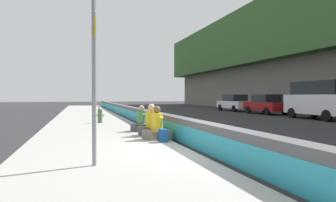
# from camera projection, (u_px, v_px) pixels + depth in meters

# --- Properties ---
(ground_plane) EXTENTS (160.00, 160.00, 0.00)m
(ground_plane) POSITION_uv_depth(u_px,v_px,m) (207.00, 155.00, 8.12)
(ground_plane) COLOR #2B2B2D
(ground_plane) RESTS_ON ground
(sidewalk_strip) EXTENTS (80.00, 4.40, 0.14)m
(sidewalk_strip) POSITION_uv_depth(u_px,v_px,m) (106.00, 158.00, 7.38)
(sidewalk_strip) COLOR #A8A59E
(sidewalk_strip) RESTS_ON ground_plane
(jersey_barrier) EXTENTS (76.00, 0.45, 0.85)m
(jersey_barrier) POSITION_uv_depth(u_px,v_px,m) (207.00, 139.00, 8.11)
(jersey_barrier) COLOR #545456
(jersey_barrier) RESTS_ON ground_plane
(route_sign_post) EXTENTS (0.44, 0.09, 3.60)m
(route_sign_post) POSITION_uv_depth(u_px,v_px,m) (94.00, 64.00, 6.21)
(route_sign_post) COLOR gray
(route_sign_post) RESTS_ON sidewalk_strip
(fire_hydrant) EXTENTS (0.26, 0.46, 0.88)m
(fire_hydrant) POSITION_uv_depth(u_px,v_px,m) (100.00, 114.00, 16.10)
(fire_hydrant) COLOR #47663D
(fire_hydrant) RESTS_ON sidewalk_strip
(seated_person_foreground) EXTENTS (0.86, 0.94, 1.10)m
(seated_person_foreground) POSITION_uv_depth(u_px,v_px,m) (157.00, 129.00, 10.06)
(seated_person_foreground) COLOR #706651
(seated_person_foreground) RESTS_ON sidewalk_strip
(seated_person_middle) EXTENTS (0.75, 0.86, 1.14)m
(seated_person_middle) POSITION_uv_depth(u_px,v_px,m) (151.00, 126.00, 11.00)
(seated_person_middle) COLOR #424247
(seated_person_middle) RESTS_ON sidewalk_strip
(seated_person_rear) EXTENTS (0.73, 0.82, 1.05)m
(seated_person_rear) POSITION_uv_depth(u_px,v_px,m) (142.00, 123.00, 12.41)
(seated_person_rear) COLOR #424247
(seated_person_rear) RESTS_ON sidewalk_strip
(backpack) EXTENTS (0.32, 0.28, 0.40)m
(backpack) POSITION_uv_depth(u_px,v_px,m) (164.00, 136.00, 9.45)
(backpack) COLOR navy
(backpack) RESTS_ON sidewalk_strip
(parked_car_third) EXTENTS (5.14, 2.19, 2.56)m
(parked_car_third) POSITION_uv_depth(u_px,v_px,m) (320.00, 99.00, 20.30)
(parked_car_third) COLOR silver
(parked_car_third) RESTS_ON ground_plane
(parked_car_fourth) EXTENTS (4.51, 1.96, 1.71)m
(parked_car_fourth) POSITION_uv_depth(u_px,v_px,m) (266.00, 104.00, 26.38)
(parked_car_fourth) COLOR maroon
(parked_car_fourth) RESTS_ON ground_plane
(parked_car_midline) EXTENTS (4.55, 2.05, 1.71)m
(parked_car_midline) POSITION_uv_depth(u_px,v_px,m) (235.00, 103.00, 31.54)
(parked_car_midline) COLOR silver
(parked_car_midline) RESTS_ON ground_plane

